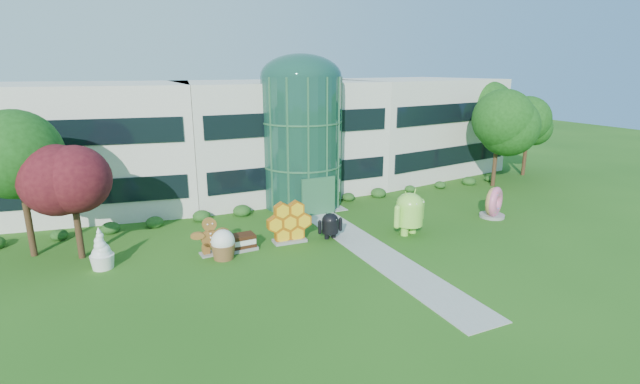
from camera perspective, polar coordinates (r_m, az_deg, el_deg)
name	(u,v)px	position (r m, az deg, el deg)	size (l,w,h in m)	color
ground	(385,259)	(26.64, 8.03, -8.18)	(140.00, 140.00, 0.00)	#215114
building	(275,136)	(41.12, -5.54, 6.93)	(46.00, 15.00, 9.30)	beige
atrium	(302,143)	(35.55, -2.27, 6.11)	(6.00, 6.00, 9.80)	#194738
walkway	(367,247)	(28.19, 5.81, -6.72)	(2.40, 20.00, 0.04)	#9E9E93
tree_red	(75,207)	(28.92, -27.92, -1.66)	(4.00, 4.00, 6.00)	#3F0C14
trees_backdrop	(297,150)	(36.57, -2.87, 5.24)	(52.00, 8.00, 8.40)	#154010
android_green	(410,210)	(30.21, 10.97, -2.20)	(2.85, 1.90, 3.23)	#8FDE47
android_black	(330,224)	(29.10, 1.27, -3.93)	(1.71, 1.15, 1.94)	black
donut	(493,202)	(35.37, 20.54, -1.15)	(2.19, 1.05, 2.28)	#E3568E
gingerbread	(210,236)	(27.36, -13.39, -5.29)	(2.44, 0.94, 2.25)	brown
ice_cream_sandwich	(238,243)	(27.84, -10.01, -6.17)	(2.12, 1.06, 0.95)	black
honeycomb	(289,224)	(28.53, -3.80, -3.93)	(3.00, 1.07, 2.35)	yellow
froyo	(101,248)	(27.44, -25.36, -6.28)	(1.33, 1.33, 2.29)	white
cupcake	(223,244)	(26.71, -11.83, -6.31)	(1.43, 1.43, 1.72)	white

